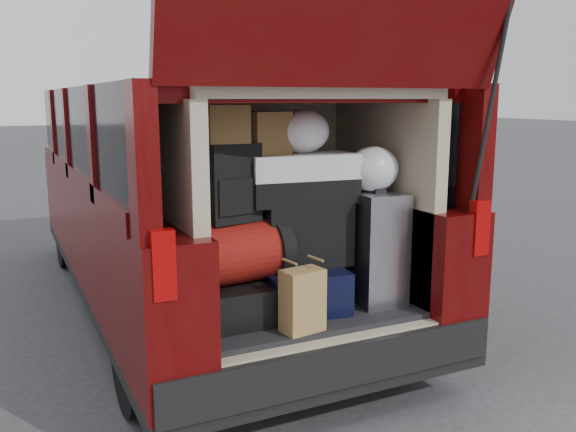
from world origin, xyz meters
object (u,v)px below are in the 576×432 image
Objects in this scene: black_hardshell at (228,300)px; silver_roller at (371,246)px; twotone_duffel at (300,178)px; red_duffel at (239,252)px; black_soft_case at (304,233)px; kraft_bag at (302,301)px; backpack at (230,183)px; navy_hardshell at (298,285)px.

silver_roller is at bearing -3.26° from black_hardshell.
black_hardshell is at bearing -169.91° from twotone_duffel.
red_duffel is 1.01× the size of black_soft_case.
twotone_duffel is (-0.41, 0.10, 0.40)m from silver_roller.
kraft_bag is 0.78× the size of backpack.
silver_roller is 1.06× the size of twotone_duffel.
kraft_bag is 0.70m from twotone_duffel.
backpack is (-0.83, 0.07, 0.41)m from silver_roller.
navy_hardshell is 0.61m from twotone_duffel.
red_duffel is (-0.36, -0.04, 0.24)m from navy_hardshell.
red_duffel is at bearing -167.73° from navy_hardshell.
black_soft_case reaches higher than black_hardshell.
red_duffel is at bearing -18.07° from black_hardshell.
backpack reaches higher than kraft_bag.
kraft_bag is 0.65× the size of black_soft_case.
backpack is (0.03, 0.01, 0.63)m from black_hardshell.
kraft_bag reaches higher than black_hardshell.
black_hardshell is at bearing -169.30° from backpack.
kraft_bag is (-0.15, -0.35, 0.04)m from navy_hardshell.
black_hardshell is 0.78× the size of silver_roller.
navy_hardshell is at bearing 172.78° from silver_roller.
black_soft_case is 0.31m from twotone_duffel.
silver_roller is 0.66m from kraft_bag.
backpack is at bearing 116.58° from kraft_bag.
red_duffel is at bearing -168.21° from black_soft_case.
red_duffel is at bearing -166.16° from twotone_duffel.
twotone_duffel reaches higher than red_duffel.
kraft_bag is 0.71m from backpack.
silver_roller reaches higher than kraft_bag.
twotone_duffel is (-0.02, 0.01, 0.31)m from black_soft_case.
silver_roller is at bearing -8.31° from red_duffel.
red_duffel is 0.37m from backpack.
kraft_bag is at bearing -61.55° from red_duffel.
black_soft_case is 0.81× the size of twotone_duffel.
black_hardshell is 0.63m from backpack.
backpack is at bearing 22.87° from black_hardshell.
black_soft_case is (0.04, 0.01, 0.29)m from navy_hardshell.
backpack is at bearing 177.67° from silver_roller.
twotone_duffel reaches higher than silver_roller.
backpack is 0.68× the size of twotone_duffel.
navy_hardshell reaches higher than black_hardshell.
red_duffel is at bearing 115.30° from kraft_bag.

